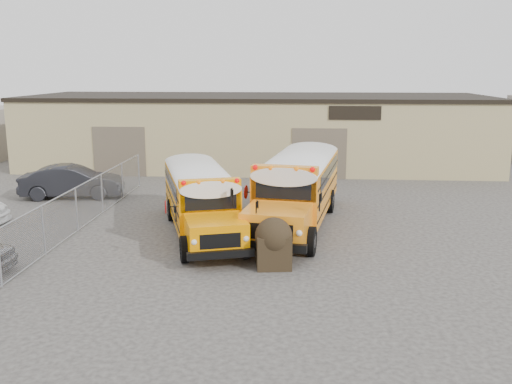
# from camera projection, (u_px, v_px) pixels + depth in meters

# --- Properties ---
(ground) EXTENTS (120.00, 120.00, 0.00)m
(ground) POSITION_uv_depth(u_px,v_px,m) (215.00, 259.00, 19.50)
(ground) COLOR #363331
(ground) RESTS_ON ground
(warehouse) EXTENTS (30.20, 10.20, 4.67)m
(warehouse) POSITION_uv_depth(u_px,v_px,m) (257.00, 130.00, 38.49)
(warehouse) COLOR tan
(warehouse) RESTS_ON ground
(chainlink_fence) EXTENTS (0.07, 18.07, 1.81)m
(chainlink_fence) POSITION_uv_depth(u_px,v_px,m) (77.00, 210.00, 22.67)
(chainlink_fence) COLOR #95989E
(chainlink_fence) RESTS_ON ground
(school_bus_left) EXTENTS (4.74, 9.26, 2.64)m
(school_bus_left) POSITION_uv_depth(u_px,v_px,m) (186.00, 170.00, 27.88)
(school_bus_left) COLOR #FF9000
(school_bus_left) RESTS_ON ground
(school_bus_right) EXTENTS (4.01, 10.41, 2.97)m
(school_bus_right) POSITION_uv_depth(u_px,v_px,m) (316.00, 160.00, 29.66)
(school_bus_right) COLOR orange
(school_bus_right) RESTS_ON ground
(tarp_bundle) EXTENTS (1.24, 1.23, 1.68)m
(tarp_bundle) POSITION_uv_depth(u_px,v_px,m) (274.00, 242.00, 18.57)
(tarp_bundle) COLOR black
(tarp_bundle) RESTS_ON ground
(car_dark) EXTENTS (5.21, 2.56, 1.64)m
(car_dark) POSITION_uv_depth(u_px,v_px,m) (72.00, 182.00, 28.73)
(car_dark) COLOR black
(car_dark) RESTS_ON ground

